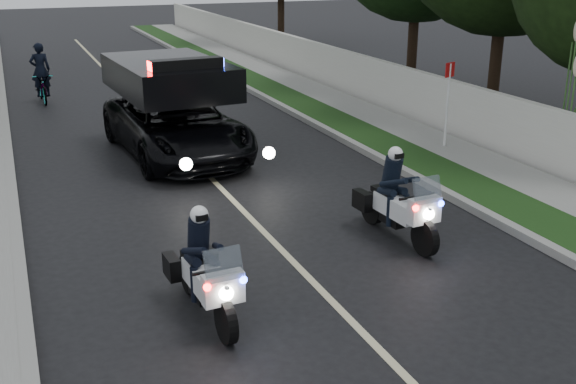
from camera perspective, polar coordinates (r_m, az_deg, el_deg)
name	(u,v)px	position (r m, az deg, el deg)	size (l,w,h in m)	color
ground	(381,352)	(8.93, 7.73, -12.98)	(120.00, 120.00, 0.00)	black
curb_right	(331,132)	(18.91, 3.54, 4.96)	(0.20, 60.00, 0.15)	gray
grass_verge	(353,130)	(19.22, 5.43, 5.15)	(1.20, 60.00, 0.16)	#193814
sidewalk_right	(394,125)	(19.84, 8.77, 5.46)	(1.40, 60.00, 0.16)	gray
property_wall	(426,99)	(20.22, 11.33, 7.53)	(0.22, 60.00, 1.50)	beige
curb_left	(10,166)	(17.12, -22.04, 2.03)	(0.20, 60.00, 0.15)	gray
lane_marking	(184,150)	(17.58, -8.62, 3.43)	(0.12, 50.00, 0.01)	#BFB78C
police_moto_left	(207,314)	(9.73, -6.75, -10.03)	(0.64, 1.84, 1.57)	silver
police_moto_right	(395,238)	(12.24, 8.89, -3.77)	(0.67, 1.92, 1.63)	silver
police_suv	(178,155)	(17.20, -9.13, 3.03)	(2.55, 5.50, 2.68)	black
bicycle	(44,102)	(24.50, -19.53, 7.02)	(0.64, 1.84, 0.96)	black
cyclist	(44,102)	(24.50, -19.53, 7.02)	(0.63, 0.42, 1.76)	black
sign_post	(444,152)	(17.71, 12.76, 3.27)	(0.36, 0.36, 2.30)	#9E220B
pampas_far	(569,173)	(16.83, 22.22, 1.45)	(1.27, 1.27, 3.64)	beige
tree_right_c	(491,113)	(22.46, 16.42, 6.31)	(6.48, 6.48, 10.79)	black
tree_right_d	(410,87)	(26.16, 10.07, 8.55)	(6.48, 6.48, 10.79)	#183712
tree_right_e	(281,44)	(38.28, -0.57, 12.17)	(6.42, 6.42, 10.70)	black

